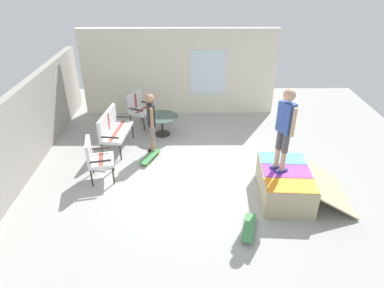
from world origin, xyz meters
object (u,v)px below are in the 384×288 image
(person_skater, at_px, (285,125))
(skate_ramp, at_px, (286,184))
(patio_bench, at_px, (113,127))
(patio_table, at_px, (162,122))
(person_watching, at_px, (151,120))
(patio_chair_near_house, at_px, (138,106))
(patio_chair_by_wall, at_px, (95,156))
(skateboard_spare, at_px, (249,228))
(skateboard_by_bench, at_px, (150,157))

(person_skater, bearing_deg, skate_ramp, -104.29)
(patio_bench, relative_size, patio_table, 1.45)
(person_watching, relative_size, person_skater, 0.92)
(patio_chair_near_house, relative_size, person_skater, 0.58)
(patio_chair_by_wall, bearing_deg, person_watching, -44.00)
(patio_bench, xyz_separation_m, patio_chair_by_wall, (-1.45, 0.11, -0.00))
(person_watching, xyz_separation_m, person_skater, (-1.82, -2.80, 0.75))
(patio_chair_by_wall, distance_m, skateboard_spare, 3.70)
(skate_ramp, relative_size, patio_table, 2.17)
(person_skater, bearing_deg, patio_table, 42.85)
(patio_bench, bearing_deg, patio_chair_by_wall, 175.75)
(person_skater, bearing_deg, skateboard_spare, 146.36)
(patio_bench, height_order, patio_chair_near_house, same)
(skateboard_by_bench, height_order, skateboard_spare, same)
(patio_chair_near_house, height_order, skateboard_by_bench, patio_chair_near_house)
(skate_ramp, distance_m, patio_chair_by_wall, 4.22)
(person_watching, distance_m, skateboard_by_bench, 0.93)
(patio_bench, xyz_separation_m, patio_chair_near_house, (1.38, -0.49, -0.00))
(patio_bench, bearing_deg, person_watching, -103.34)
(skateboard_spare, bearing_deg, patio_table, 25.55)
(skateboard_by_bench, distance_m, skateboard_spare, 3.32)
(patio_chair_by_wall, bearing_deg, person_skater, -98.96)
(patio_chair_by_wall, height_order, skateboard_by_bench, patio_chair_by_wall)
(patio_chair_by_wall, distance_m, person_watching, 1.70)
(person_watching, bearing_deg, patio_chair_by_wall, 136.00)
(patio_chair_near_house, bearing_deg, person_skater, -135.82)
(patio_chair_near_house, bearing_deg, patio_bench, 160.36)
(patio_chair_by_wall, height_order, person_skater, person_skater)
(skate_ramp, distance_m, person_skater, 1.38)
(patio_chair_near_house, xyz_separation_m, skateboard_by_bench, (-2.00, -0.52, -0.53))
(patio_chair_near_house, xyz_separation_m, patio_table, (-0.63, -0.74, -0.21))
(patio_bench, bearing_deg, skateboard_spare, -135.64)
(person_watching, bearing_deg, skateboard_by_bench, 173.86)
(skate_ramp, relative_size, person_skater, 1.11)
(person_skater, height_order, skateboard_spare, person_skater)
(patio_chair_near_house, height_order, patio_chair_by_wall, same)
(patio_chair_near_house, bearing_deg, patio_table, -130.50)
(skate_ramp, relative_size, patio_chair_by_wall, 1.92)
(skateboard_by_bench, bearing_deg, skate_ramp, -116.41)
(patio_bench, height_order, patio_chair_by_wall, same)
(patio_table, distance_m, person_watching, 1.15)
(person_skater, distance_m, skateboard_by_bench, 3.58)
(skate_ramp, bearing_deg, patio_chair_near_house, 45.40)
(patio_chair_by_wall, xyz_separation_m, skateboard_spare, (-1.74, -3.22, -0.53))
(patio_bench, xyz_separation_m, skateboard_spare, (-3.19, -3.11, -0.53))
(skate_ramp, bearing_deg, patio_bench, 62.35)
(skate_ramp, height_order, skateboard_spare, skate_ramp)
(skateboard_by_bench, bearing_deg, patio_table, -9.09)
(skateboard_spare, bearing_deg, person_watching, 35.11)
(patio_table, xyz_separation_m, person_skater, (-2.83, -2.62, 1.28))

